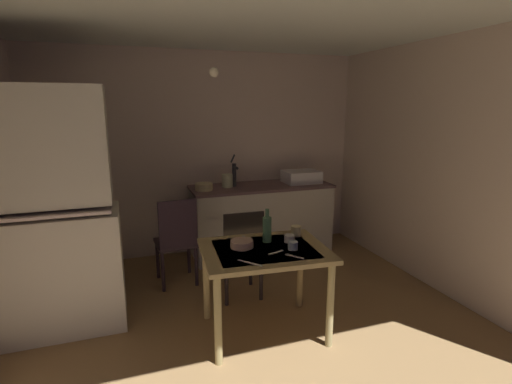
{
  "coord_description": "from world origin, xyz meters",
  "views": [
    {
      "loc": [
        -0.93,
        -2.94,
        1.84
      ],
      "look_at": [
        0.16,
        0.23,
        1.08
      ],
      "focal_mm": 27.1,
      "sensor_mm": 36.0,
      "label": 1
    }
  ],
  "objects_px": {
    "hutch_cabinet": "(56,221)",
    "chair_far_side": "(241,251)",
    "teacup_cream": "(293,245)",
    "glass_bottle": "(267,228)",
    "mixing_bowl_counter": "(204,187)",
    "serving_bowl_wide": "(242,244)",
    "sink_basin": "(301,176)",
    "hand_pump": "(234,173)",
    "dining_table": "(265,261)",
    "chair_by_counter": "(177,240)"
  },
  "relations": [
    {
      "from": "chair_by_counter",
      "to": "glass_bottle",
      "type": "xyz_separation_m",
      "value": [
        0.63,
        -0.95,
        0.35
      ]
    },
    {
      "from": "hutch_cabinet",
      "to": "mixing_bowl_counter",
      "type": "height_order",
      "value": "hutch_cabinet"
    },
    {
      "from": "hand_pump",
      "to": "chair_by_counter",
      "type": "relative_size",
      "value": 0.42
    },
    {
      "from": "teacup_cream",
      "to": "glass_bottle",
      "type": "bearing_deg",
      "value": 119.09
    },
    {
      "from": "glass_bottle",
      "to": "chair_far_side",
      "type": "bearing_deg",
      "value": 100.91
    },
    {
      "from": "glass_bottle",
      "to": "hand_pump",
      "type": "bearing_deg",
      "value": 83.92
    },
    {
      "from": "hutch_cabinet",
      "to": "glass_bottle",
      "type": "xyz_separation_m",
      "value": [
        1.63,
        -0.48,
        -0.09
      ]
    },
    {
      "from": "sink_basin",
      "to": "chair_far_side",
      "type": "distance_m",
      "value": 1.62
    },
    {
      "from": "dining_table",
      "to": "teacup_cream",
      "type": "xyz_separation_m",
      "value": [
        0.21,
        -0.09,
        0.14
      ]
    },
    {
      "from": "serving_bowl_wide",
      "to": "teacup_cream",
      "type": "bearing_deg",
      "value": -25.44
    },
    {
      "from": "sink_basin",
      "to": "chair_by_counter",
      "type": "relative_size",
      "value": 0.47
    },
    {
      "from": "hutch_cabinet",
      "to": "glass_bottle",
      "type": "distance_m",
      "value": 1.7
    },
    {
      "from": "mixing_bowl_counter",
      "to": "chair_by_counter",
      "type": "distance_m",
      "value": 0.79
    },
    {
      "from": "glass_bottle",
      "to": "dining_table",
      "type": "bearing_deg",
      "value": -117.11
    },
    {
      "from": "chair_far_side",
      "to": "teacup_cream",
      "type": "bearing_deg",
      "value": -72.57
    },
    {
      "from": "hutch_cabinet",
      "to": "hand_pump",
      "type": "height_order",
      "value": "hutch_cabinet"
    },
    {
      "from": "dining_table",
      "to": "chair_far_side",
      "type": "distance_m",
      "value": 0.63
    },
    {
      "from": "hutch_cabinet",
      "to": "chair_by_counter",
      "type": "distance_m",
      "value": 1.19
    },
    {
      "from": "mixing_bowl_counter",
      "to": "serving_bowl_wide",
      "type": "bearing_deg",
      "value": -90.37
    },
    {
      "from": "teacup_cream",
      "to": "hutch_cabinet",
      "type": "bearing_deg",
      "value": 158.03
    },
    {
      "from": "hand_pump",
      "to": "glass_bottle",
      "type": "distance_m",
      "value": 1.59
    },
    {
      "from": "mixing_bowl_counter",
      "to": "teacup_cream",
      "type": "distance_m",
      "value": 1.75
    },
    {
      "from": "chair_by_counter",
      "to": "teacup_cream",
      "type": "distance_m",
      "value": 1.43
    },
    {
      "from": "serving_bowl_wide",
      "to": "glass_bottle",
      "type": "height_order",
      "value": "glass_bottle"
    },
    {
      "from": "mixing_bowl_counter",
      "to": "glass_bottle",
      "type": "relative_size",
      "value": 0.72
    },
    {
      "from": "sink_basin",
      "to": "dining_table",
      "type": "xyz_separation_m",
      "value": [
        -1.11,
        -1.67,
        -0.33
      ]
    },
    {
      "from": "hand_pump",
      "to": "teacup_cream",
      "type": "relative_size",
      "value": 4.97
    },
    {
      "from": "hand_pump",
      "to": "dining_table",
      "type": "relative_size",
      "value": 0.37
    },
    {
      "from": "hutch_cabinet",
      "to": "hand_pump",
      "type": "xyz_separation_m",
      "value": [
        1.79,
        1.1,
        0.11
      ]
    },
    {
      "from": "sink_basin",
      "to": "serving_bowl_wide",
      "type": "xyz_separation_m",
      "value": [
        -1.27,
        -1.58,
        -0.19
      ]
    },
    {
      "from": "teacup_cream",
      "to": "glass_bottle",
      "type": "xyz_separation_m",
      "value": [
        -0.13,
        0.23,
        0.08
      ]
    },
    {
      "from": "chair_by_counter",
      "to": "teacup_cream",
      "type": "relative_size",
      "value": 11.89
    },
    {
      "from": "serving_bowl_wide",
      "to": "chair_by_counter",
      "type": "bearing_deg",
      "value": 111.25
    },
    {
      "from": "hand_pump",
      "to": "mixing_bowl_counter",
      "type": "xyz_separation_m",
      "value": [
        -0.39,
        -0.1,
        -0.13
      ]
    },
    {
      "from": "hand_pump",
      "to": "dining_table",
      "type": "xyz_separation_m",
      "value": [
        -0.24,
        -1.72,
        -0.42
      ]
    },
    {
      "from": "sink_basin",
      "to": "dining_table",
      "type": "height_order",
      "value": "sink_basin"
    },
    {
      "from": "mixing_bowl_counter",
      "to": "dining_table",
      "type": "relative_size",
      "value": 0.19
    },
    {
      "from": "dining_table",
      "to": "hutch_cabinet",
      "type": "bearing_deg",
      "value": 158.12
    },
    {
      "from": "hutch_cabinet",
      "to": "chair_far_side",
      "type": "bearing_deg",
      "value": -0.35
    },
    {
      "from": "glass_bottle",
      "to": "teacup_cream",
      "type": "bearing_deg",
      "value": -60.91
    },
    {
      "from": "dining_table",
      "to": "serving_bowl_wide",
      "type": "bearing_deg",
      "value": 151.2
    },
    {
      "from": "serving_bowl_wide",
      "to": "chair_far_side",
      "type": "bearing_deg",
      "value": 74.37
    },
    {
      "from": "sink_basin",
      "to": "hand_pump",
      "type": "bearing_deg",
      "value": 177.03
    },
    {
      "from": "chair_far_side",
      "to": "glass_bottle",
      "type": "relative_size",
      "value": 3.18
    },
    {
      "from": "chair_far_side",
      "to": "serving_bowl_wide",
      "type": "distance_m",
      "value": 0.61
    },
    {
      "from": "chair_by_counter",
      "to": "glass_bottle",
      "type": "bearing_deg",
      "value": -56.46
    },
    {
      "from": "hutch_cabinet",
      "to": "dining_table",
      "type": "bearing_deg",
      "value": -21.88
    },
    {
      "from": "hand_pump",
      "to": "serving_bowl_wide",
      "type": "relative_size",
      "value": 2.14
    },
    {
      "from": "dining_table",
      "to": "chair_by_counter",
      "type": "xyz_separation_m",
      "value": [
        -0.55,
        1.09,
        -0.13
      ]
    },
    {
      "from": "serving_bowl_wide",
      "to": "hand_pump",
      "type": "bearing_deg",
      "value": 76.08
    }
  ]
}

